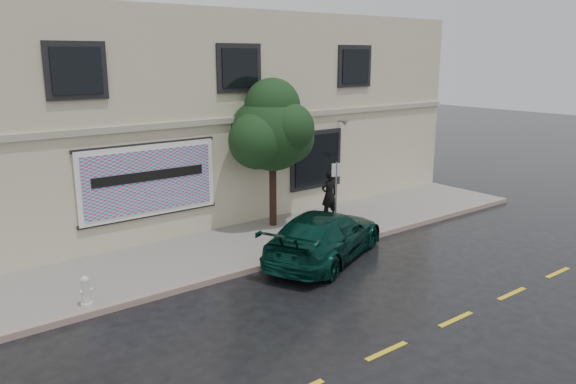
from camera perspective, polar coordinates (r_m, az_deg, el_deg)
ground at (r=15.11m, az=5.80°, el=-8.06°), size 90.00×90.00×0.00m
sidewalk at (r=17.42m, az=-1.58°, el=-4.73°), size 20.00×3.50×0.15m
curb at (r=16.12m, az=2.12°, el=-6.28°), size 20.00×0.18×0.16m
road_marking at (r=13.02m, az=16.69°, el=-12.27°), size 19.00×0.12×0.01m
building at (r=21.54m, az=-10.79°, el=7.92°), size 20.00×8.12×7.00m
billboard at (r=16.76m, az=-13.92°, el=1.14°), size 4.30×0.16×2.20m
car at (r=15.73m, az=3.76°, el=-4.45°), size 5.20×3.84×1.38m
pedestrian at (r=19.00m, az=4.21°, el=-0.32°), size 0.66×0.48×1.68m
umbrella at (r=18.75m, az=4.27°, el=3.19°), size 1.05×1.05×0.68m
street_tree at (r=17.88m, az=-1.58°, el=6.05°), size 2.47×2.47×4.30m
fire_hydrant at (r=13.43m, az=-19.84°, el=-9.45°), size 0.29×0.27×0.70m
sign_pole at (r=16.57m, az=4.89°, el=-0.20°), size 0.29×0.11×2.42m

